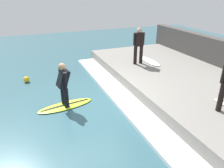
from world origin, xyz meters
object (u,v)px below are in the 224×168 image
Objects in this scene: surfer_riding at (63,83)px; surfboard_waiting_far at (150,61)px; surfer_waiting_far at (139,44)px; marker_buoy at (26,79)px; surfboard_riding at (66,106)px.

surfboard_waiting_far is (4.42, 1.91, -0.36)m from surfer_riding.
marker_buoy is (-4.90, 0.89, -1.29)m from surfer_waiting_far.
surfer_waiting_far is at bearing -175.13° from surfboard_waiting_far.
marker_buoy is (-5.56, 0.83, -0.40)m from surfboard_waiting_far.
surfer_waiting_far is at bearing -10.29° from marker_buoy.
marker_buoy is (-1.14, 2.74, -0.76)m from surfer_riding.
surfboard_riding is 1.20× the size of surfer_waiting_far.
surfboard_riding is at bearing 180.00° from surfer_riding.
surfer_waiting_far is (3.76, 1.85, 1.39)m from surfboard_riding.
surfer_waiting_far is 6.48× the size of marker_buoy.
surfboard_riding is at bearing -153.78° from surfer_waiting_far.
surfer_waiting_far is at bearing 26.22° from surfboard_riding.
surfer_waiting_far is 5.14m from marker_buoy.
surfboard_waiting_far reaches higher than surfboard_riding.
surfer_waiting_far reaches higher than marker_buoy.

